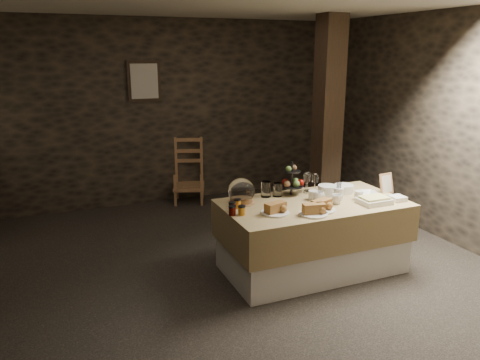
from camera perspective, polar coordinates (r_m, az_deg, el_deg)
name	(u,v)px	position (r m, az deg, el deg)	size (l,w,h in m)	color
ground_plane	(217,271)	(4.82, -2.78, -10.99)	(5.50, 5.00, 0.01)	black
room_shell	(215,116)	(4.36, -3.05, 7.75)	(5.52, 5.02, 2.60)	black
buffet_table	(313,231)	(4.74, 8.83, -6.19)	(1.80, 0.96, 0.71)	silver
chair	(187,174)	(6.89, -6.43, 0.77)	(0.55, 0.54, 0.73)	brown
timber_column	(328,118)	(6.26, 10.63, 7.41)	(0.30, 0.30, 2.60)	black
framed_picture	(144,81)	(6.67, -11.61, 11.72)	(0.45, 0.04, 0.55)	#2F2116
plate_stack_a	(327,190)	(4.89, 10.58, -1.22)	(0.19, 0.19, 0.10)	silver
plate_stack_b	(344,189)	(5.01, 12.55, -1.03)	(0.20, 0.20, 0.09)	silver
cutlery_holder	(339,194)	(4.76, 11.92, -1.64)	(0.10, 0.10, 0.12)	silver
cup_a	(318,196)	(4.68, 9.51, -1.95)	(0.12, 0.12, 0.09)	silver
cup_b	(337,199)	(4.62, 11.74, -2.30)	(0.10, 0.10, 0.09)	silver
mug_c	(313,195)	(4.70, 8.88, -1.85)	(0.09, 0.09, 0.10)	silver
mug_d	(359,195)	(4.80, 14.27, -1.82)	(0.08, 0.08, 0.09)	silver
bowl	(367,194)	(4.92, 15.20, -1.70)	(0.20, 0.20, 0.05)	silver
cake_dome	(241,193)	(4.53, 0.16, -1.56)	(0.26, 0.26, 0.26)	brown
fruit_stand	(292,182)	(4.82, 6.41, -0.23)	(0.25, 0.25, 0.35)	black
bread_platter_left	(275,209)	(4.27, 4.33, -3.58)	(0.26, 0.26, 0.11)	silver
bread_platter_center	(314,210)	(4.28, 8.97, -3.69)	(0.26, 0.26, 0.11)	silver
bread_platter_right	(321,206)	(4.41, 9.90, -3.18)	(0.26, 0.26, 0.11)	silver
jam_jars	(236,208)	(4.29, -0.50, -3.48)	(0.18, 0.26, 0.07)	#4E0903
tart_dish	(374,200)	(4.72, 16.04, -2.39)	(0.30, 0.22, 0.07)	silver
square_dish	(397,198)	(4.89, 18.64, -2.12)	(0.14, 0.14, 0.04)	silver
menu_frame	(386,184)	(5.13, 17.41, -0.43)	(0.17, 0.02, 0.22)	brown
storage_jar_a	(266,189)	(4.74, 3.18, -1.12)	(0.10, 0.10, 0.16)	white
storage_jar_b	(278,190)	(4.77, 4.60, -1.19)	(0.09, 0.09, 0.14)	white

